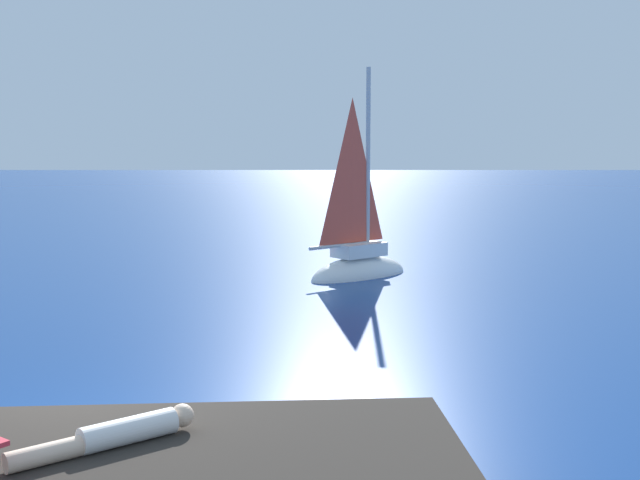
% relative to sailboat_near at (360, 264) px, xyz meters
% --- Properties ---
extents(ground_plane, '(160.00, 160.00, 0.00)m').
position_rel_sailboat_near_xyz_m(ground_plane, '(-3.71, -12.11, -0.32)').
color(ground_plane, navy).
extents(sailboat_near, '(3.05, 2.78, 5.87)m').
position_rel_sailboat_near_xyz_m(sailboat_near, '(0.00, 0.00, 0.00)').
color(sailboat_near, white).
rests_on(sailboat_near, ground).
extents(person_sunbather, '(1.44, 1.22, 0.25)m').
position_rel_sailboat_near_xyz_m(person_sunbather, '(-2.81, -14.09, 0.66)').
color(person_sunbather, white).
rests_on(person_sunbather, shore_ledge).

